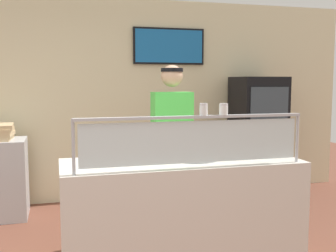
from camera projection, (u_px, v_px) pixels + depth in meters
ground_plane at (163, 242)px, 4.10m from camera, size 12.00×12.00×0.00m
shop_rear_unit at (132, 99)px, 5.59m from camera, size 6.37×0.13×2.70m
serving_counter at (182, 216)px, 3.43m from camera, size 1.97×0.72×0.95m
sneeze_guard at (194, 134)px, 3.07m from camera, size 1.79×0.06×0.40m
pizza_tray at (195, 157)px, 3.44m from camera, size 0.41×0.41×0.04m
pizza_server at (193, 155)px, 3.41m from camera, size 0.11×0.29×0.01m
parmesan_shaker at (204, 110)px, 3.07m from camera, size 0.06×0.06×0.09m
pepper_flake_shaker at (223, 110)px, 3.11m from camera, size 0.07×0.07×0.09m
worker_figure at (172, 143)px, 4.00m from camera, size 0.41×0.50×1.76m
drink_fridge at (257, 137)px, 5.66m from camera, size 0.64×0.63×1.66m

